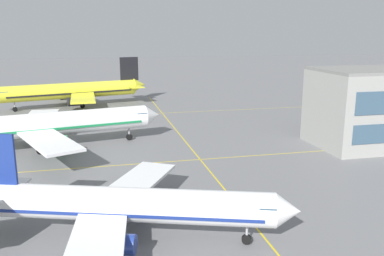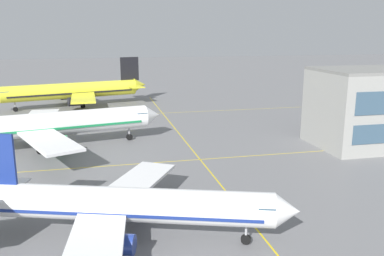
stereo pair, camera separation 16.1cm
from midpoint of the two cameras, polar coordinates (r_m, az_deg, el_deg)
name	(u,v)px [view 2 (the right image)]	position (r m, az deg, el deg)	size (l,w,h in m)	color
airliner_front_gate	(123,205)	(40.86, -9.45, -10.53)	(32.55, 27.84, 10.38)	white
airliner_second_row	(47,125)	(74.52, -19.55, 0.44)	(40.40, 34.36, 12.61)	white
airliner_third_row	(74,91)	(114.60, -16.14, 5.02)	(41.12, 34.98, 12.91)	yellow
taxiway_markings	(200,159)	(65.46, 1.20, -4.41)	(146.77, 128.83, 0.01)	yellow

